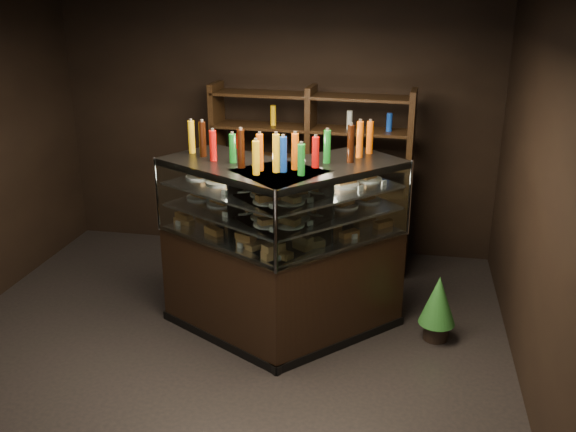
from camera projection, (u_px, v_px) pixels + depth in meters
name	position (u px, v px, depth m)	size (l,w,h in m)	color
ground	(217.00, 352.00, 5.54)	(5.00, 5.00, 0.00)	black
room_shell	(208.00, 132.00, 4.88)	(5.02, 5.02, 3.01)	black
display_case	(281.00, 279.00, 5.71)	(2.25, 1.56, 1.59)	black
food_display	(281.00, 204.00, 5.47)	(1.83, 1.06, 0.48)	#B47640
bottles_top	(281.00, 148.00, 5.31)	(1.65, 0.92, 0.30)	#B20C0A
potted_conifer	(438.00, 299.00, 5.62)	(0.32, 0.32, 0.69)	black
back_shelving	(310.00, 211.00, 7.14)	(2.20, 0.54, 2.00)	black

